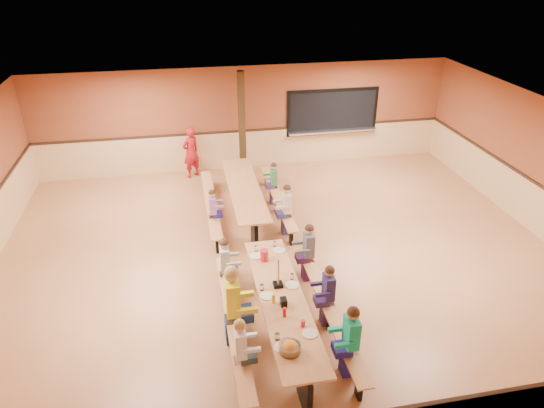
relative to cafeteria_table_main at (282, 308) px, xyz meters
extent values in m
plane|color=#9C603B|center=(0.46, 2.26, -0.53)|extent=(12.00, 12.00, 0.00)
cube|color=brown|center=(0.46, 7.26, 0.97)|extent=(12.00, 0.04, 3.00)
cube|color=brown|center=(0.46, -2.74, 0.97)|extent=(12.00, 0.04, 3.00)
cube|color=white|center=(0.46, 2.26, 2.47)|extent=(12.00, 10.00, 0.04)
cube|color=black|center=(3.06, 7.23, 1.02)|extent=(2.60, 0.06, 1.20)
cube|color=silver|center=(3.06, 7.14, 0.45)|extent=(2.70, 0.28, 0.06)
cube|color=#2F200F|center=(0.26, 6.66, 0.97)|extent=(0.18, 0.18, 3.00)
cube|color=#BC7C4A|center=(0.00, 0.00, 0.19)|extent=(0.75, 3.60, 0.04)
cube|color=black|center=(0.00, -1.55, -0.18)|extent=(0.08, 0.60, 0.70)
cube|color=black|center=(0.00, 1.55, -0.18)|extent=(0.08, 0.60, 0.70)
cube|color=#BC7C4A|center=(-0.83, 0.00, -0.09)|extent=(0.26, 3.60, 0.04)
cube|color=black|center=(-0.83, 0.00, -0.32)|extent=(0.06, 0.18, 0.41)
cube|color=#BC7C4A|center=(0.83, 0.00, -0.09)|extent=(0.26, 3.60, 0.04)
cube|color=black|center=(0.83, 0.00, -0.32)|extent=(0.06, 0.18, 0.41)
cube|color=#BC7C4A|center=(-0.04, 4.28, 0.19)|extent=(0.75, 3.60, 0.04)
cube|color=black|center=(-0.04, 2.73, -0.18)|extent=(0.08, 0.60, 0.70)
cube|color=black|center=(-0.04, 5.83, -0.18)|extent=(0.08, 0.60, 0.70)
cube|color=#BC7C4A|center=(-0.86, 4.28, -0.09)|extent=(0.26, 3.60, 0.04)
cube|color=black|center=(-0.86, 4.28, -0.32)|extent=(0.06, 0.18, 0.41)
cube|color=#BC7C4A|center=(0.79, 4.28, -0.09)|extent=(0.26, 3.60, 0.04)
cube|color=black|center=(0.79, 4.28, -0.32)|extent=(0.06, 0.18, 0.41)
imported|color=#AB131C|center=(-1.21, 6.81, 0.21)|extent=(0.65, 0.60, 1.48)
cylinder|color=red|center=(-0.10, 1.14, 0.32)|extent=(0.16, 0.16, 0.22)
cube|color=black|center=(-0.02, -0.18, 0.28)|extent=(0.10, 0.14, 0.13)
cylinder|color=yellow|center=(-0.17, -0.08, 0.30)|extent=(0.06, 0.06, 0.17)
cylinder|color=#B2140F|center=(-0.06, -0.45, 0.30)|extent=(0.06, 0.06, 0.17)
cube|color=black|center=(0.00, 0.34, 0.24)|extent=(0.16, 0.16, 0.06)
cube|color=#BC7C4A|center=(0.00, 0.34, 0.52)|extent=(0.02, 0.09, 0.50)
camera|label=1|loc=(-1.37, -6.21, 5.36)|focal=32.00mm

